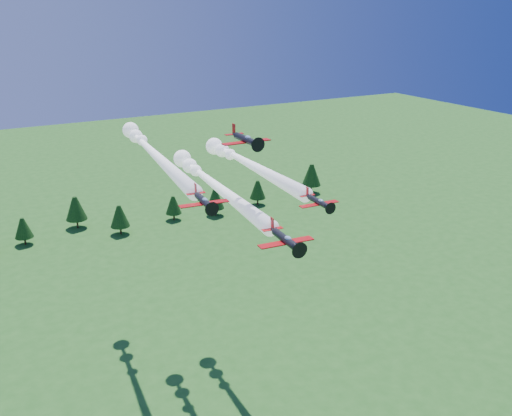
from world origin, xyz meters
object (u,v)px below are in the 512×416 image
plane_right (246,162)px  plane_left (152,152)px  plane_slot (245,139)px  plane_lead (212,183)px

plane_right → plane_left: bearing=147.4°
plane_slot → plane_left: bearing=102.5°
plane_slot → plane_lead: bearing=91.0°
plane_right → plane_slot: plane_slot is taller
plane_left → plane_lead: bearing=-63.6°
plane_lead → plane_slot: (0.08, -12.96, 10.77)m
plane_lead → plane_right: plane_right is taller
plane_right → plane_slot: 22.17m
plane_lead → plane_right: bearing=31.4°
plane_lead → plane_left: size_ratio=0.89×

